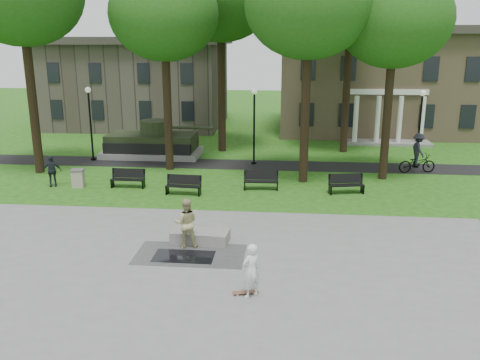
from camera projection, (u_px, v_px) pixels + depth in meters
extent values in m
plane|color=#204B11|center=(220.00, 236.00, 20.41)|extent=(120.00, 120.00, 0.00)
cube|color=gray|center=(199.00, 296.00, 15.61)|extent=(22.00, 16.00, 0.02)
cube|color=black|center=(246.00, 165.00, 31.91)|extent=(44.00, 2.60, 0.01)
cube|color=#9E8460|center=(376.00, 83.00, 43.35)|extent=(16.00, 11.00, 8.00)
cube|color=#38332D|center=(380.00, 31.00, 42.19)|extent=(17.00, 12.00, 0.60)
cube|color=silver|center=(388.00, 92.00, 38.13)|extent=(6.00, 0.30, 0.40)
cube|color=#4C443D|center=(138.00, 85.00, 45.86)|extent=(15.00, 10.00, 7.20)
cylinder|color=black|center=(32.00, 96.00, 28.93)|extent=(0.52, 0.52, 8.96)
cylinder|color=black|center=(167.00, 103.00, 29.81)|extent=(0.48, 0.48, 8.00)
ellipsoid|color=#1E4F12|center=(164.00, 14.00, 28.47)|extent=(6.20, 6.20, 5.27)
cylinder|color=black|center=(305.00, 106.00, 27.12)|extent=(0.50, 0.50, 8.32)
ellipsoid|color=#1E4F12|center=(309.00, 4.00, 25.72)|extent=(6.60, 6.60, 5.61)
cylinder|color=black|center=(387.00, 111.00, 27.75)|extent=(0.46, 0.46, 7.68)
ellipsoid|color=#1E4F12|center=(395.00, 19.00, 26.46)|extent=(6.00, 6.00, 5.10)
cylinder|color=black|center=(222.00, 84.00, 34.69)|extent=(0.54, 0.54, 9.28)
cylinder|color=black|center=(347.00, 90.00, 34.47)|extent=(0.50, 0.50, 8.64)
ellipsoid|color=#1E4F12|center=(351.00, 6.00, 33.02)|extent=(6.40, 6.40, 5.44)
cylinder|color=black|center=(91.00, 127.00, 32.53)|extent=(0.12, 0.12, 4.40)
sphere|color=silver|center=(88.00, 90.00, 31.90)|extent=(0.36, 0.36, 0.36)
cylinder|color=black|center=(93.00, 159.00, 33.10)|extent=(0.32, 0.32, 0.16)
cylinder|color=black|center=(254.00, 130.00, 31.57)|extent=(0.12, 0.12, 4.40)
sphere|color=silver|center=(254.00, 91.00, 30.93)|extent=(0.36, 0.36, 0.36)
cylinder|color=black|center=(254.00, 163.00, 32.13)|extent=(0.32, 0.32, 0.16)
cylinder|color=black|center=(419.00, 132.00, 30.65)|extent=(0.12, 0.12, 4.40)
sphere|color=silver|center=(423.00, 93.00, 30.02)|extent=(0.36, 0.36, 0.36)
cylinder|color=black|center=(416.00, 166.00, 31.22)|extent=(0.32, 0.32, 0.16)
cube|color=gray|center=(153.00, 153.00, 34.37)|extent=(6.50, 3.40, 0.40)
cube|color=#283019|center=(152.00, 142.00, 34.17)|extent=(5.80, 2.80, 1.10)
cube|color=black|center=(147.00, 149.00, 32.93)|extent=(5.80, 0.35, 0.70)
cube|color=black|center=(157.00, 141.00, 35.52)|extent=(5.80, 0.35, 0.70)
cylinder|color=#283019|center=(156.00, 127.00, 33.88)|extent=(2.10, 2.10, 0.90)
cylinder|color=#283019|center=(190.00, 128.00, 33.67)|extent=(3.20, 0.18, 0.18)
cube|color=black|center=(184.00, 256.00, 18.43)|extent=(2.20, 1.20, 0.00)
cube|color=gray|center=(200.00, 236.00, 19.73)|extent=(2.28, 1.18, 0.45)
cube|color=brown|center=(245.00, 293.00, 15.71)|extent=(0.81, 0.40, 0.07)
imported|color=white|center=(251.00, 271.00, 15.33)|extent=(0.75, 0.73, 1.73)
imported|color=tan|center=(186.00, 223.00, 19.09)|extent=(1.02, 0.86, 1.90)
imported|color=#21252C|center=(52.00, 171.00, 27.05)|extent=(1.07, 0.76, 1.69)
imported|color=black|center=(417.00, 163.00, 29.89)|extent=(2.28, 1.13, 1.14)
imported|color=black|center=(418.00, 149.00, 29.67)|extent=(0.91, 1.34, 1.91)
cube|color=black|center=(128.00, 180.00, 26.88)|extent=(1.81, 0.47, 0.05)
cube|color=black|center=(129.00, 173.00, 27.01)|extent=(1.80, 0.18, 0.50)
cube|color=black|center=(112.00, 183.00, 27.02)|extent=(0.07, 0.45, 0.45)
cube|color=black|center=(144.00, 184.00, 26.86)|extent=(0.07, 0.45, 0.45)
cube|color=black|center=(183.00, 186.00, 25.66)|extent=(1.83, 0.58, 0.05)
cube|color=black|center=(184.00, 179.00, 25.79)|extent=(1.81, 0.29, 0.50)
cube|color=black|center=(167.00, 190.00, 25.79)|extent=(0.09, 0.45, 0.45)
cube|color=black|center=(200.00, 191.00, 25.64)|extent=(0.09, 0.45, 0.45)
cube|color=black|center=(261.00, 182.00, 26.50)|extent=(1.82, 0.54, 0.05)
cube|color=black|center=(261.00, 175.00, 26.63)|extent=(1.81, 0.25, 0.50)
cube|color=black|center=(245.00, 185.00, 26.64)|extent=(0.08, 0.45, 0.45)
cube|color=black|center=(277.00, 186.00, 26.48)|extent=(0.08, 0.45, 0.45)
cube|color=black|center=(347.00, 185.00, 25.85)|extent=(1.85, 0.80, 0.05)
cube|color=black|center=(346.00, 178.00, 25.98)|extent=(1.79, 0.51, 0.50)
cube|color=black|center=(329.00, 189.00, 25.98)|extent=(0.15, 0.45, 0.45)
cube|color=black|center=(363.00, 190.00, 25.83)|extent=(0.15, 0.45, 0.45)
cube|color=#A39A86|center=(78.00, 179.00, 27.06)|extent=(0.69, 0.69, 0.90)
cube|color=#4C4C4C|center=(77.00, 170.00, 26.93)|extent=(0.76, 0.76, 0.06)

